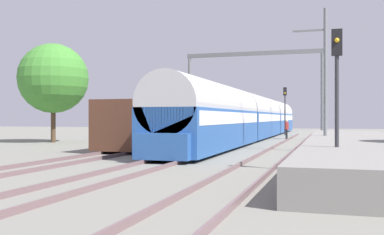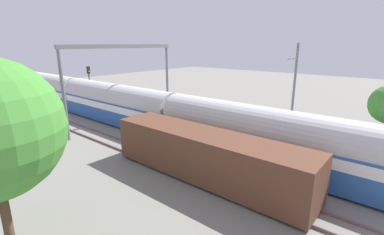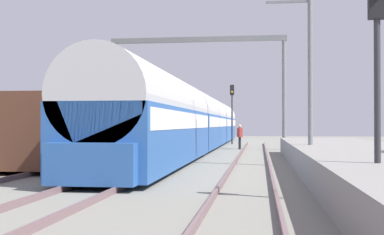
{
  "view_description": "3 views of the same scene",
  "coord_description": "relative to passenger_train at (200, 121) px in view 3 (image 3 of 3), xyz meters",
  "views": [
    {
      "loc": [
        6.65,
        -21.33,
        1.91
      ],
      "look_at": [
        0.0,
        0.41,
        1.91
      ],
      "focal_mm": 42.37,
      "sensor_mm": 36.0,
      "label": 1
    },
    {
      "loc": [
        -16.28,
        -3.05,
        7.94
      ],
      "look_at": [
        0.38,
        10.85,
        2.1
      ],
      "focal_mm": 25.76,
      "sensor_mm": 36.0,
      "label": 2
    },
    {
      "loc": [
        4.33,
        -16.79,
        1.74
      ],
      "look_at": [
        0.0,
        16.37,
        2.18
      ],
      "focal_mm": 48.62,
      "sensor_mm": 36.0,
      "label": 3
    }
  ],
  "objects": [
    {
      "name": "track_far_west",
      "position": [
        -3.99,
        -20.68,
        -1.89
      ],
      "size": [
        1.52,
        60.0,
        0.16
      ],
      "color": "#6C5356",
      "rests_on": "ground"
    },
    {
      "name": "catenary_pole_east_mid",
      "position": [
        6.34,
        -15.77,
        2.18
      ],
      "size": [
        1.9,
        0.2,
        8.0
      ],
      "color": "slate",
      "rests_on": "ground"
    },
    {
      "name": "ground",
      "position": [
        0.0,
        -20.68,
        -1.97
      ],
      "size": [
        120.0,
        120.0,
        0.0
      ],
      "primitive_type": "plane",
      "color": "slate"
    },
    {
      "name": "platform",
      "position": [
        7.81,
        -18.68,
        -1.52
      ],
      "size": [
        4.4,
        28.0,
        0.9
      ],
      "color": "gray",
      "rests_on": "ground"
    },
    {
      "name": "catenary_gantry",
      "position": [
        0.0,
        -1.45,
        3.65
      ],
      "size": [
        12.38,
        0.28,
        7.86
      ],
      "color": "slate",
      "rests_on": "ground"
    },
    {
      "name": "track_east",
      "position": [
        3.99,
        -20.68,
        -1.89
      ],
      "size": [
        1.52,
        60.0,
        0.16
      ],
      "color": "#6C5356",
      "rests_on": "ground"
    },
    {
      "name": "track_west",
      "position": [
        0.0,
        -20.68,
        -1.89
      ],
      "size": [
        1.52,
        60.0,
        0.16
      ],
      "color": "#6C5356",
      "rests_on": "ground"
    },
    {
      "name": "railway_signal_far",
      "position": [
        1.92,
        8.21,
        1.35
      ],
      "size": [
        0.36,
        0.3,
        5.21
      ],
      "color": "#2D2D33",
      "rests_on": "ground"
    },
    {
      "name": "person_crossing",
      "position": [
        2.95,
        -1.26,
        -0.94
      ],
      "size": [
        0.41,
        0.47,
        1.73
      ],
      "rotation": [
        0.0,
        0.0,
        2.09
      ],
      "color": "black",
      "rests_on": "ground"
    },
    {
      "name": "freight_car",
      "position": [
        -3.99,
        -14.58,
        -0.5
      ],
      "size": [
        2.8,
        13.0,
        2.7
      ],
      "color": "#563323",
      "rests_on": "ground"
    },
    {
      "name": "passenger_train",
      "position": [
        0.0,
        0.0,
        0.0
      ],
      "size": [
        2.93,
        49.2,
        3.82
      ],
      "color": "#28569E",
      "rests_on": "ground"
    },
    {
      "name": "railway_signal_near",
      "position": [
        6.86,
        -25.8,
        1.19
      ],
      "size": [
        0.36,
        0.3,
        4.93
      ],
      "color": "#2D2D33",
      "rests_on": "ground"
    }
  ]
}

